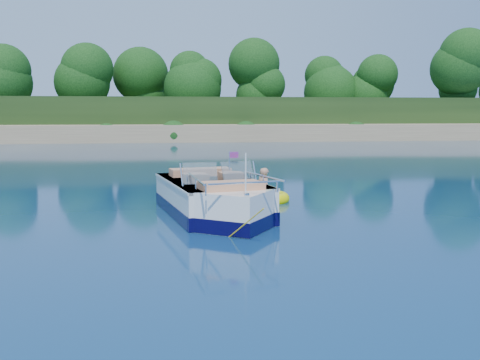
{
  "coord_description": "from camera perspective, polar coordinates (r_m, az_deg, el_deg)",
  "views": [
    {
      "loc": [
        -0.5,
        -11.9,
        2.62
      ],
      "look_at": [
        1.38,
        1.83,
        0.85
      ],
      "focal_mm": 40.0,
      "sensor_mm": 36.0,
      "label": 1
    }
  ],
  "objects": [
    {
      "name": "ground",
      "position": [
        12.2,
        -5.29,
        -5.16
      ],
      "size": [
        160.0,
        160.0,
        0.0
      ],
      "primitive_type": "plane",
      "color": "#0B244D",
      "rests_on": "ground"
    },
    {
      "name": "shoreline",
      "position": [
        75.69,
        -7.48,
        5.97
      ],
      "size": [
        170.0,
        59.0,
        6.0
      ],
      "color": "#8F7553",
      "rests_on": "ground"
    },
    {
      "name": "treeline",
      "position": [
        53.0,
        -7.34,
        10.38
      ],
      "size": [
        150.0,
        7.12,
        8.19
      ],
      "color": "black",
      "rests_on": "ground"
    },
    {
      "name": "motorboat",
      "position": [
        13.43,
        -2.65,
        -2.29
      ],
      "size": [
        2.88,
        5.98,
        2.01
      ],
      "rotation": [
        0.0,
        0.0,
        0.19
      ],
      "color": "white",
      "rests_on": "ground"
    },
    {
      "name": "tow_tube",
      "position": [
        15.78,
        2.82,
        -1.95
      ],
      "size": [
        1.66,
        1.66,
        0.36
      ],
      "rotation": [
        0.0,
        0.0,
        0.25
      ],
      "color": "#F4F100",
      "rests_on": "ground"
    },
    {
      "name": "boy",
      "position": [
        15.72,
        2.39,
        -2.32
      ],
      "size": [
        0.68,
        0.83,
        1.5
      ],
      "primitive_type": "imported",
      "rotation": [
        0.0,
        -0.17,
        2.1
      ],
      "color": "tan",
      "rests_on": "ground"
    }
  ]
}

